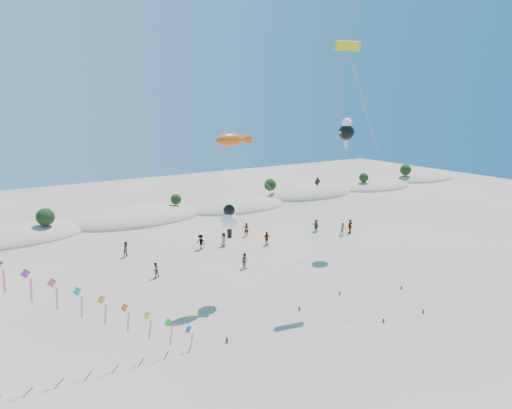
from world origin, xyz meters
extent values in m
plane|color=gray|center=(0.00, 0.00, 0.00)|extent=(160.00, 160.00, 0.00)
ellipsoid|color=gray|center=(-16.00, 44.60, 0.00)|extent=(17.60, 9.68, 3.00)
ellipsoid|color=#173814|center=(-16.00, 44.60, 0.83)|extent=(14.08, 6.34, 0.70)
ellipsoid|color=gray|center=(0.00, 45.30, 0.00)|extent=(19.00, 10.45, 3.40)
ellipsoid|color=#173814|center=(0.00, 45.30, 0.94)|extent=(15.20, 6.84, 0.76)
ellipsoid|color=gray|center=(16.00, 43.90, 0.00)|extent=(16.40, 9.02, 2.80)
ellipsoid|color=#173814|center=(16.00, 43.90, 0.77)|extent=(13.12, 5.90, 0.66)
ellipsoid|color=gray|center=(32.00, 45.70, 0.00)|extent=(18.00, 9.90, 3.80)
ellipsoid|color=#173814|center=(32.00, 45.70, 1.04)|extent=(14.40, 6.48, 0.72)
ellipsoid|color=gray|center=(48.00, 44.50, 0.00)|extent=(16.80, 9.24, 3.00)
ellipsoid|color=#173814|center=(48.00, 44.50, 0.83)|extent=(13.44, 6.05, 0.67)
ellipsoid|color=gray|center=(64.00, 45.90, 0.00)|extent=(17.60, 9.68, 3.20)
ellipsoid|color=#173814|center=(64.00, 45.90, 0.88)|extent=(14.08, 6.34, 0.70)
sphere|color=black|center=(-12.00, 43.40, 2.48)|extent=(2.20, 2.20, 2.20)
sphere|color=black|center=(6.00, 45.40, 2.24)|extent=(1.60, 1.60, 1.60)
sphere|color=black|center=(24.00, 46.80, 2.44)|extent=(2.10, 2.10, 2.10)
sphere|color=black|center=(44.00, 44.10, 2.32)|extent=(1.80, 1.80, 1.80)
sphere|color=black|center=(58.00, 45.60, 2.52)|extent=(2.30, 2.30, 2.30)
cube|color=#3F2D1E|center=(-4.60, 9.63, 0.17)|extent=(0.12, 0.12, 0.35)
cube|color=blue|center=(-7.14, 10.27, 1.46)|extent=(1.15, 0.45, 1.21)
cube|color=pink|center=(-6.96, 10.32, 0.36)|extent=(0.19, 0.45, 1.55)
cube|color=green|center=(-8.42, 10.60, 2.20)|extent=(1.15, 0.45, 1.21)
cube|color=pink|center=(-8.24, 10.65, 1.10)|extent=(0.19, 0.45, 1.55)
cube|color=yellow|center=(-9.69, 10.92, 2.94)|extent=(1.15, 0.45, 1.21)
cube|color=pink|center=(-9.51, 10.97, 1.84)|extent=(0.19, 0.45, 1.55)
cube|color=orange|center=(-10.97, 11.24, 3.67)|extent=(1.15, 0.45, 1.21)
cube|color=pink|center=(-10.79, 11.29, 2.57)|extent=(0.19, 0.45, 1.55)
cube|color=orange|center=(-12.25, 11.57, 4.41)|extent=(1.15, 0.45, 1.21)
cube|color=pink|center=(-12.07, 11.62, 3.31)|extent=(0.19, 0.45, 1.55)
cube|color=#17AD93|center=(-13.52, 11.89, 5.14)|extent=(1.15, 0.45, 1.21)
cube|color=pink|center=(-13.34, 11.94, 4.04)|extent=(0.19, 0.45, 1.55)
cube|color=#EE4B84|center=(-14.80, 12.21, 5.88)|extent=(1.15, 0.45, 1.21)
cube|color=pink|center=(-14.62, 12.26, 4.78)|extent=(0.19, 0.45, 1.55)
cube|color=purple|center=(-16.07, 12.53, 6.61)|extent=(1.15, 0.45, 1.21)
cube|color=pink|center=(-15.89, 12.58, 5.51)|extent=(0.19, 0.45, 1.55)
cube|color=pink|center=(-17.17, 12.91, 6.25)|extent=(0.19, 0.45, 1.55)
cube|color=#3F2D1E|center=(6.80, 5.82, 0.15)|extent=(0.10, 0.10, 0.30)
cylinder|color=silver|center=(3.41, 11.59, 6.62)|extent=(6.81, 11.55, 13.25)
ellipsoid|color=#F8530D|center=(0.03, 17.35, 13.23)|extent=(2.45, 1.08, 1.08)
cone|color=#F8530D|center=(1.40, 17.35, 13.23)|extent=(0.98, 0.98, 0.98)
cube|color=#3F2D1E|center=(2.58, 10.74, 0.15)|extent=(0.10, 0.10, 0.30)
cylinder|color=silver|center=(0.96, 13.52, 3.33)|extent=(3.28, 5.60, 6.68)
sphere|color=white|center=(-0.67, 16.31, 6.66)|extent=(1.47, 1.47, 1.47)
sphere|color=black|center=(-0.67, 16.31, 7.54)|extent=(0.98, 0.98, 0.98)
cube|color=black|center=(-0.67, 16.31, 5.53)|extent=(0.35, 0.18, 0.80)
cube|color=#3F2D1E|center=(7.38, 11.23, 0.15)|extent=(0.10, 0.10, 0.30)
cylinder|color=silver|center=(11.97, 16.06, 6.56)|extent=(9.20, 9.69, 13.14)
sphere|color=black|center=(16.55, 20.89, 13.12)|extent=(1.69, 1.69, 1.69)
sphere|color=white|center=(16.55, 20.89, 14.13)|extent=(1.10, 1.10, 1.10)
cube|color=white|center=(16.55, 20.89, 11.88)|extent=(0.35, 0.18, 0.80)
cube|color=white|center=(15.85, 20.89, 13.12)|extent=(0.60, 0.15, 0.25)
cube|color=white|center=(17.25, 20.89, 13.12)|extent=(0.60, 0.15, 0.25)
cube|color=#3F2D1E|center=(10.62, 5.17, 0.15)|extent=(0.10, 0.10, 0.30)
cylinder|color=silver|center=(10.20, 9.69, 10.46)|extent=(0.87, 9.06, 20.93)
cube|color=yellow|center=(9.78, 14.20, 20.92)|extent=(2.35, 0.96, 0.83)
cube|color=black|center=(9.78, 14.22, 20.92)|extent=(2.27, 0.58, 0.19)
cube|color=#3F2D1E|center=(12.79, 9.10, 0.15)|extent=(0.10, 0.10, 0.30)
cylinder|color=silver|center=(12.85, 15.15, 3.96)|extent=(0.14, 12.10, 7.94)
cube|color=black|center=(12.91, 21.19, 7.92)|extent=(1.02, 0.30, 1.05)
imported|color=slate|center=(3.52, 20.92, 0.79)|extent=(0.69, 0.83, 1.57)
imported|color=slate|center=(-4.93, 23.33, 0.76)|extent=(0.87, 0.77, 1.51)
imported|color=slate|center=(9.35, 25.75, 0.82)|extent=(1.02, 0.57, 1.65)
imported|color=slate|center=(2.20, 28.51, 0.87)|extent=(1.16, 1.30, 1.74)
imported|color=slate|center=(4.93, 28.12, 0.83)|extent=(0.60, 0.85, 1.65)
imported|color=slate|center=(9.15, 30.09, 0.87)|extent=(0.74, 0.61, 1.73)
imported|color=slate|center=(17.77, 26.92, 0.81)|extent=(0.50, 1.51, 1.62)
imported|color=slate|center=(-5.64, 30.55, 0.85)|extent=(1.01, 0.91, 1.70)
imported|color=slate|center=(21.07, 24.12, 0.92)|extent=(1.12, 0.59, 1.83)
imported|color=slate|center=(19.59, 23.84, 0.81)|extent=(0.93, 0.81, 1.62)
camera|label=1|loc=(-17.04, -14.03, 16.09)|focal=30.00mm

